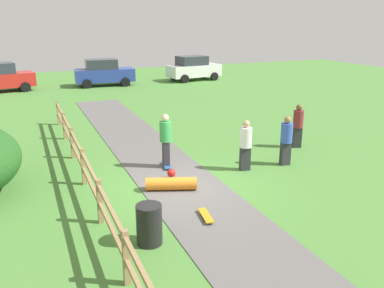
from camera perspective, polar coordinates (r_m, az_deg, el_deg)
ground_plane at (r=11.93m, az=-1.33°, el=-5.96°), size 60.00×60.00×0.00m
asphalt_path at (r=11.93m, az=-1.33°, el=-5.91°), size 2.40×28.00×0.02m
wooden_fence at (r=11.07m, az=-14.02°, el=-4.63°), size 0.12×18.12×1.10m
trash_bin at (r=8.95m, az=-6.00°, el=-11.11°), size 0.56×0.56×0.90m
skater_riding at (r=13.14m, az=-3.70°, el=0.85°), size 0.44×0.82×1.77m
skater_fallen at (r=11.68m, az=-2.91°, el=-5.43°), size 1.47×1.33×0.36m
skateboard_loose at (r=10.08m, az=1.95°, el=-9.94°), size 0.31×0.82×0.08m
bystander_maroon at (r=15.78m, az=14.59°, el=2.72°), size 0.48×0.48×1.66m
bystander_blue at (r=13.74m, az=13.04°, el=0.75°), size 0.41×0.41×1.66m
bystander_white at (r=13.03m, az=7.50°, el=0.11°), size 0.44×0.44×1.64m
parked_car_blue at (r=30.74m, az=-12.22°, el=9.74°), size 4.31×2.22×1.92m
parked_car_white at (r=32.76m, az=0.21°, el=10.55°), size 4.39×2.43×1.92m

